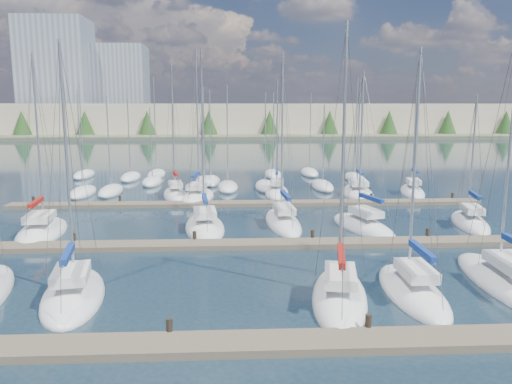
{
  "coord_description": "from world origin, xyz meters",
  "views": [
    {
      "loc": [
        -1.49,
        -15.83,
        9.13
      ],
      "look_at": [
        0.0,
        14.0,
        4.0
      ],
      "focal_mm": 35.0,
      "sensor_mm": 36.0,
      "label": 1
    }
  ],
  "objects_px": {
    "sailboat_m": "(470,223)",
    "sailboat_r": "(412,192)",
    "sailboat_n": "(175,195)",
    "sailboat_l": "(363,226)",
    "sailboat_e": "(412,291)",
    "sailboat_k": "(283,222)",
    "sailboat_j": "(205,227)",
    "sailboat_c": "(73,295)",
    "sailboat_o": "(198,197)",
    "sailboat_f": "(507,283)",
    "sailboat_q": "(358,193)",
    "sailboat_d": "(339,296)",
    "sailboat_h": "(42,231)",
    "sailboat_p": "(277,192)"
  },
  "relations": [
    {
      "from": "sailboat_m",
      "to": "sailboat_r",
      "type": "relative_size",
      "value": 0.84
    },
    {
      "from": "sailboat_r",
      "to": "sailboat_n",
      "type": "bearing_deg",
      "value": -166.78
    },
    {
      "from": "sailboat_l",
      "to": "sailboat_e",
      "type": "relative_size",
      "value": 0.99
    },
    {
      "from": "sailboat_l",
      "to": "sailboat_e",
      "type": "height_order",
      "value": "sailboat_e"
    },
    {
      "from": "sailboat_k",
      "to": "sailboat_j",
      "type": "distance_m",
      "value": 6.18
    },
    {
      "from": "sailboat_m",
      "to": "sailboat_c",
      "type": "relative_size",
      "value": 0.84
    },
    {
      "from": "sailboat_k",
      "to": "sailboat_j",
      "type": "height_order",
      "value": "sailboat_j"
    },
    {
      "from": "sailboat_j",
      "to": "sailboat_o",
      "type": "relative_size",
      "value": 0.92
    },
    {
      "from": "sailboat_e",
      "to": "sailboat_f",
      "type": "bearing_deg",
      "value": 10.78
    },
    {
      "from": "sailboat_q",
      "to": "sailboat_d",
      "type": "xyz_separation_m",
      "value": [
        -8.14,
        -28.61,
        0.01
      ]
    },
    {
      "from": "sailboat_k",
      "to": "sailboat_n",
      "type": "distance_m",
      "value": 15.98
    },
    {
      "from": "sailboat_m",
      "to": "sailboat_h",
      "type": "bearing_deg",
      "value": -165.9
    },
    {
      "from": "sailboat_l",
      "to": "sailboat_e",
      "type": "xyz_separation_m",
      "value": [
        -1.09,
        -13.46,
        0.01
      ]
    },
    {
      "from": "sailboat_p",
      "to": "sailboat_c",
      "type": "relative_size",
      "value": 0.98
    },
    {
      "from": "sailboat_l",
      "to": "sailboat_d",
      "type": "bearing_deg",
      "value": -123.85
    },
    {
      "from": "sailboat_r",
      "to": "sailboat_e",
      "type": "xyz_separation_m",
      "value": [
        -10.4,
        -28.47,
        -0.01
      ]
    },
    {
      "from": "sailboat_l",
      "to": "sailboat_o",
      "type": "relative_size",
      "value": 0.81
    },
    {
      "from": "sailboat_k",
      "to": "sailboat_j",
      "type": "bearing_deg",
      "value": -171.3
    },
    {
      "from": "sailboat_k",
      "to": "sailboat_h",
      "type": "relative_size",
      "value": 1.02
    },
    {
      "from": "sailboat_h",
      "to": "sailboat_c",
      "type": "xyz_separation_m",
      "value": [
        6.12,
        -12.68,
        0.0
      ]
    },
    {
      "from": "sailboat_h",
      "to": "sailboat_r",
      "type": "bearing_deg",
      "value": 18.85
    },
    {
      "from": "sailboat_q",
      "to": "sailboat_n",
      "type": "bearing_deg",
      "value": -172.95
    },
    {
      "from": "sailboat_n",
      "to": "sailboat_c",
      "type": "bearing_deg",
      "value": -104.74
    },
    {
      "from": "sailboat_p",
      "to": "sailboat_o",
      "type": "bearing_deg",
      "value": -159.65
    },
    {
      "from": "sailboat_q",
      "to": "sailboat_o",
      "type": "relative_size",
      "value": 0.83
    },
    {
      "from": "sailboat_c",
      "to": "sailboat_h",
      "type": "bearing_deg",
      "value": 105.7
    },
    {
      "from": "sailboat_f",
      "to": "sailboat_r",
      "type": "distance_m",
      "value": 28.08
    },
    {
      "from": "sailboat_l",
      "to": "sailboat_c",
      "type": "bearing_deg",
      "value": -158.04
    },
    {
      "from": "sailboat_j",
      "to": "sailboat_k",
      "type": "bearing_deg",
      "value": 5.98
    },
    {
      "from": "sailboat_k",
      "to": "sailboat_e",
      "type": "height_order",
      "value": "sailboat_k"
    },
    {
      "from": "sailboat_j",
      "to": "sailboat_e",
      "type": "relative_size",
      "value": 1.11
    },
    {
      "from": "sailboat_j",
      "to": "sailboat_p",
      "type": "bearing_deg",
      "value": 59.7
    },
    {
      "from": "sailboat_m",
      "to": "sailboat_o",
      "type": "distance_m",
      "value": 25.26
    },
    {
      "from": "sailboat_q",
      "to": "sailboat_n",
      "type": "xyz_separation_m",
      "value": [
        -19.0,
        -0.33,
        0.03
      ]
    },
    {
      "from": "sailboat_n",
      "to": "sailboat_o",
      "type": "relative_size",
      "value": 0.92
    },
    {
      "from": "sailboat_l",
      "to": "sailboat_p",
      "type": "relative_size",
      "value": 0.99
    },
    {
      "from": "sailboat_p",
      "to": "sailboat_c",
      "type": "distance_m",
      "value": 31.04
    },
    {
      "from": "sailboat_j",
      "to": "sailboat_c",
      "type": "relative_size",
      "value": 1.09
    },
    {
      "from": "sailboat_h",
      "to": "sailboat_f",
      "type": "bearing_deg",
      "value": -29.78
    },
    {
      "from": "sailboat_k",
      "to": "sailboat_q",
      "type": "bearing_deg",
      "value": 51.55
    },
    {
      "from": "sailboat_h",
      "to": "sailboat_n",
      "type": "bearing_deg",
      "value": 55.25
    },
    {
      "from": "sailboat_j",
      "to": "sailboat_d",
      "type": "distance_m",
      "value": 16.05
    },
    {
      "from": "sailboat_n",
      "to": "sailboat_h",
      "type": "bearing_deg",
      "value": -129.28
    },
    {
      "from": "sailboat_h",
      "to": "sailboat_o",
      "type": "distance_m",
      "value": 17.08
    },
    {
      "from": "sailboat_q",
      "to": "sailboat_n",
      "type": "distance_m",
      "value": 19.0
    },
    {
      "from": "sailboat_o",
      "to": "sailboat_k",
      "type": "bearing_deg",
      "value": -49.72
    },
    {
      "from": "sailboat_f",
      "to": "sailboat_e",
      "type": "distance_m",
      "value": 5.33
    },
    {
      "from": "sailboat_r",
      "to": "sailboat_k",
      "type": "bearing_deg",
      "value": -127.15
    },
    {
      "from": "sailboat_j",
      "to": "sailboat_r",
      "type": "relative_size",
      "value": 1.09
    },
    {
      "from": "sailboat_j",
      "to": "sailboat_h",
      "type": "bearing_deg",
      "value": 178.42
    }
  ]
}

